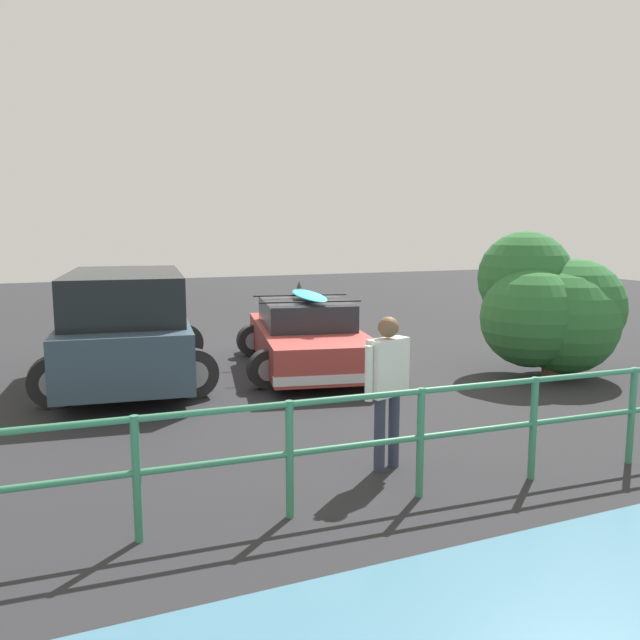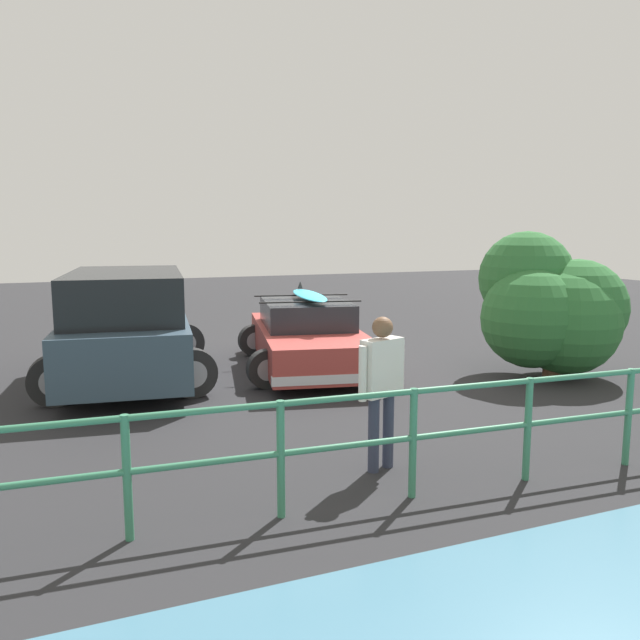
{
  "view_description": "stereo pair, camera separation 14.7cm",
  "coord_description": "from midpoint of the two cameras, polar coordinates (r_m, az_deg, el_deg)",
  "views": [
    {
      "loc": [
        4.1,
        10.21,
        2.45
      ],
      "look_at": [
        0.1,
        0.65,
        0.95
      ],
      "focal_mm": 35.0,
      "sensor_mm": 36.0,
      "label": 1
    },
    {
      "loc": [
        3.96,
        10.26,
        2.45
      ],
      "look_at": [
        0.1,
        0.65,
        0.95
      ],
      "focal_mm": 35.0,
      "sensor_mm": 36.0,
      "label": 2
    }
  ],
  "objects": [
    {
      "name": "railing_fence",
      "position": [
        6.14,
        13.69,
        -8.84
      ],
      "size": [
        8.81,
        0.53,
        1.03
      ],
      "color": "#387F5B",
      "rests_on": "ground"
    },
    {
      "name": "bush_near_left",
      "position": [
        11.16,
        19.93,
        1.1
      ],
      "size": [
        2.49,
        2.38,
        2.43
      ],
      "color": "brown",
      "rests_on": "ground"
    },
    {
      "name": "ground_plane",
      "position": [
        11.27,
        -1.18,
        -4.37
      ],
      "size": [
        44.0,
        44.0,
        0.02
      ],
      "primitive_type": "cube",
      "color": "#28282B",
      "rests_on": "ground"
    },
    {
      "name": "person_bystander",
      "position": [
        6.37,
        5.54,
        -5.36
      ],
      "size": [
        0.59,
        0.31,
        1.59
      ],
      "color": "#33384C",
      "rests_on": "ground"
    },
    {
      "name": "suv_car",
      "position": [
        10.55,
        -17.63,
        -0.5
      ],
      "size": [
        2.93,
        4.63,
        1.79
      ],
      "color": "#334756",
      "rests_on": "ground"
    },
    {
      "name": "sedan_car",
      "position": [
        11.11,
        -1.61,
        -1.47
      ],
      "size": [
        2.82,
        4.46,
        1.48
      ],
      "color": "#9E3833",
      "rests_on": "ground"
    }
  ]
}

